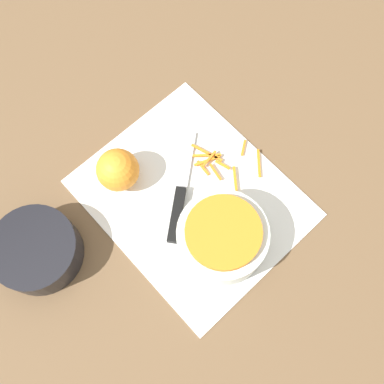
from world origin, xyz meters
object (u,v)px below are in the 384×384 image
Objects in this scene: knife at (179,204)px; bowl_speckled at (222,237)px; bowl_dark at (37,250)px; orange_left at (118,170)px.

bowl_speckled is at bearing -124.55° from knife.
bowl_dark reaches higher than knife.
bowl_speckled reaches higher than bowl_dark.
bowl_speckled is 0.24m from orange_left.
orange_left is at bearing -85.35° from bowl_dark.
knife is 0.13m from orange_left.
bowl_dark is 1.88× the size of orange_left.
knife is at bearing -112.11° from bowl_dark.
bowl_speckled is at bearing -166.67° from orange_left.
bowl_dark is at bearing 119.28° from knife.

